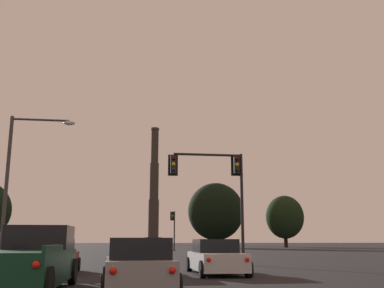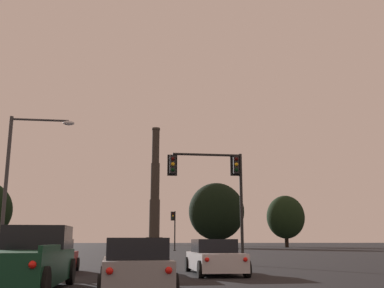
{
  "view_description": "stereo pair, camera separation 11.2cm",
  "coord_description": "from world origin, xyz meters",
  "views": [
    {
      "loc": [
        -0.31,
        0.17,
        1.36
      ],
      "look_at": [
        5.26,
        39.32,
        9.9
      ],
      "focal_mm": 42.0,
      "sensor_mm": 36.0,
      "label": 1
    },
    {
      "loc": [
        -0.2,
        0.15,
        1.36
      ],
      "look_at": [
        5.26,
        39.32,
        9.9
      ],
      "focal_mm": 42.0,
      "sensor_mm": 36.0,
      "label": 2
    }
  ],
  "objects": [
    {
      "name": "treeline_left_mid",
      "position": [
        32.48,
        91.86,
        6.23
      ],
      "size": [
        7.98,
        7.18,
        10.72
      ],
      "color": "black",
      "rests_on": "ground_plane"
    },
    {
      "name": "traffic_light_far_right",
      "position": [
        6.12,
        63.87,
        3.59
      ],
      "size": [
        0.78,
        0.5,
        5.45
      ],
      "color": "black",
      "rests_on": "ground_plane"
    },
    {
      "name": "traffic_light_overhead_right",
      "position": [
        4.89,
        25.77,
        4.87
      ],
      "size": [
        4.53,
        0.5,
        6.42
      ],
      "color": "black",
      "rests_on": "ground_plane"
    },
    {
      "name": "street_lamp",
      "position": [
        -6.28,
        25.54,
        5.08
      ],
      "size": [
        3.54,
        0.36,
        8.18
      ],
      "color": "#38383A",
      "rests_on": "ground_plane"
    },
    {
      "name": "smokestack",
      "position": [
        8.45,
        154.29,
        15.84
      ],
      "size": [
        5.7,
        5.7,
        40.34
      ],
      "color": "#2B2722",
      "rests_on": "ground_plane"
    },
    {
      "name": "pickup_truck_left_lane_second",
      "position": [
        -3.01,
        13.58,
        0.8
      ],
      "size": [
        2.26,
        5.53,
        1.82
      ],
      "rotation": [
        0.0,
        0.0,
        -0.01
      ],
      "color": "#0F3823",
      "rests_on": "ground_plane"
    },
    {
      "name": "hatchback_left_lane_front",
      "position": [
        -3.38,
        20.5,
        0.66
      ],
      "size": [
        1.91,
        4.11,
        1.44
      ],
      "rotation": [
        0.0,
        0.0,
        -0.0
      ],
      "color": "maroon",
      "rests_on": "ground_plane"
    },
    {
      "name": "treeline_far_left",
      "position": [
        16.6,
        86.27,
        6.92
      ],
      "size": [
        10.77,
        9.69,
        12.43
      ],
      "color": "black",
      "rests_on": "ground_plane"
    },
    {
      "name": "hatchback_center_lane_front",
      "position": [
        0.12,
        19.32,
        0.66
      ],
      "size": [
        1.96,
        4.13,
        1.44
      ],
      "rotation": [
        0.0,
        0.0,
        0.01
      ],
      "color": "silver",
      "rests_on": "ground_plane"
    },
    {
      "name": "hatchback_center_lane_second",
      "position": [
        0.01,
        12.86,
        0.66
      ],
      "size": [
        2.04,
        4.16,
        1.44
      ],
      "rotation": [
        0.0,
        0.0,
        0.04
      ],
      "color": "gray",
      "rests_on": "ground_plane"
    },
    {
      "name": "sedan_right_lane_front",
      "position": [
        3.41,
        19.22,
        0.67
      ],
      "size": [
        1.98,
        4.71,
        1.43
      ],
      "rotation": [
        0.0,
        0.0,
        -0.0
      ],
      "color": "silver",
      "rests_on": "ground_plane"
    }
  ]
}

